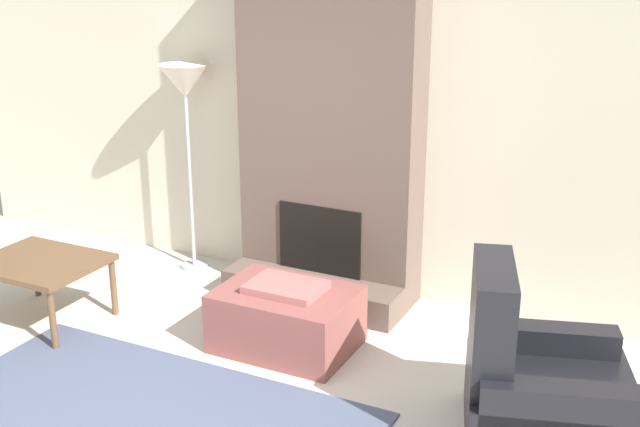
{
  "coord_description": "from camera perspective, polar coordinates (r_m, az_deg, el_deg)",
  "views": [
    {
      "loc": [
        2.42,
        -2.52,
        2.48
      ],
      "look_at": [
        0.0,
        2.34,
        0.67
      ],
      "focal_mm": 45.0,
      "sensor_mm": 36.0,
      "label": 1
    }
  ],
  "objects": [
    {
      "name": "area_rug",
      "position": [
        4.73,
        -11.69,
        -13.49
      ],
      "size": [
        2.51,
        1.14,
        0.01
      ],
      "primitive_type": "cube",
      "color": "#4C5670",
      "rests_on": "ground_plane"
    },
    {
      "name": "fireplace",
      "position": [
        5.7,
        0.64,
        5.63
      ],
      "size": [
        1.33,
        0.63,
        2.6
      ],
      "color": "brown",
      "rests_on": "ground_plane"
    },
    {
      "name": "armchair",
      "position": [
        4.42,
        15.0,
        -12.19
      ],
      "size": [
        1.05,
        1.02,
        0.97
      ],
      "rotation": [
        0.0,
        0.0,
        1.87
      ],
      "color": "black",
      "rests_on": "ground_plane"
    },
    {
      "name": "wall_back",
      "position": [
        5.88,
        1.57,
        6.88
      ],
      "size": [
        7.15,
        0.06,
        2.6
      ],
      "primitive_type": "cube",
      "color": "beige",
      "rests_on": "ground_plane"
    },
    {
      "name": "floor_lamp_left",
      "position": [
        6.23,
        -9.58,
        8.76
      ],
      "size": [
        0.4,
        0.4,
        1.64
      ],
      "color": "#ADADB2",
      "rests_on": "ground_plane"
    },
    {
      "name": "side_table",
      "position": [
        5.8,
        -19.27,
        -3.58
      ],
      "size": [
        0.81,
        0.67,
        0.45
      ],
      "color": "brown",
      "rests_on": "ground_plane"
    },
    {
      "name": "ottoman",
      "position": [
        5.21,
        -2.41,
        -7.42
      ],
      "size": [
        0.86,
        0.63,
        0.45
      ],
      "color": "#8C4C47",
      "rests_on": "ground_plane"
    }
  ]
}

